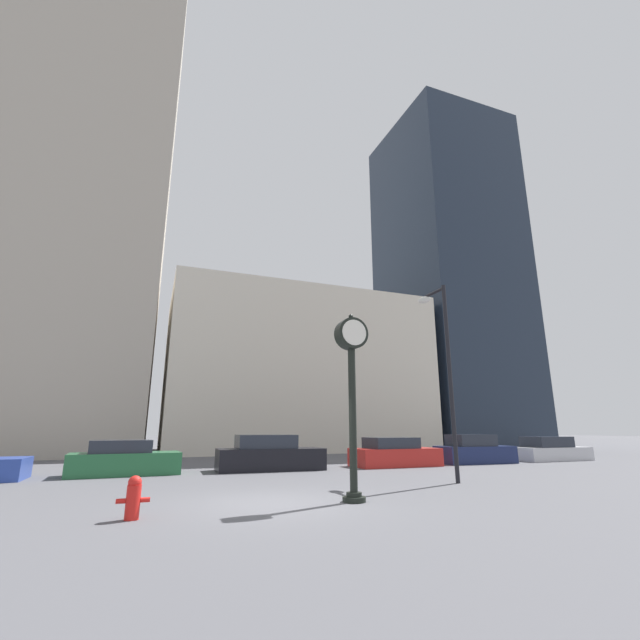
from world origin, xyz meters
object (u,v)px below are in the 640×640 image
at_px(fire_hydrant_near, 133,497).
at_px(car_black, 269,455).
at_px(car_red, 394,454).
at_px(car_navy, 474,451).
at_px(car_green, 124,460).
at_px(car_silver, 550,450).
at_px(street_clock, 352,374).
at_px(street_lamp_right, 442,350).

bearing_deg(fire_hydrant_near, car_black, 60.47).
distance_m(car_black, car_red, 5.94).
height_order(car_navy, fire_hydrant_near, car_navy).
bearing_deg(car_black, fire_hydrant_near, -117.46).
bearing_deg(fire_hydrant_near, car_navy, 29.12).
distance_m(car_green, car_silver, 21.52).
bearing_deg(car_navy, fire_hydrant_near, -147.55).
relative_size(car_green, car_navy, 1.02).
relative_size(street_clock, car_red, 1.15).
height_order(car_green, car_navy, car_navy).
distance_m(car_navy, fire_hydrant_near, 17.92).
height_order(street_clock, car_silver, street_clock).
height_order(car_green, car_silver, car_green).
bearing_deg(street_lamp_right, street_clock, -152.57).
distance_m(car_red, fire_hydrant_near, 13.92).
height_order(car_green, street_lamp_right, street_lamp_right).
relative_size(car_green, car_silver, 0.92).
height_order(street_clock, car_red, street_clock).
distance_m(car_red, street_lamp_right, 7.16).
xyz_separation_m(car_green, car_navy, (16.28, -0.19, 0.05)).
height_order(car_silver, fire_hydrant_near, car_silver).
bearing_deg(car_green, car_red, -4.74).
distance_m(street_clock, car_silver, 18.28).
bearing_deg(car_green, car_silver, -3.59).
xyz_separation_m(car_silver, fire_hydrant_near, (-20.90, -8.80, -0.12)).
bearing_deg(car_red, car_navy, 1.48).
bearing_deg(street_clock, car_silver, 27.92).
bearing_deg(car_black, street_lamp_right, -50.90).
distance_m(street_clock, car_navy, 13.87).
distance_m(car_silver, street_lamp_right, 13.41).
height_order(car_navy, street_lamp_right, street_lamp_right).
bearing_deg(car_black, car_silver, 1.99).
bearing_deg(street_clock, car_green, 122.73).
distance_m(street_clock, car_black, 8.84).
bearing_deg(fire_hydrant_near, car_red, 38.24).
xyz_separation_m(street_clock, fire_hydrant_near, (-4.90, -0.32, -2.64)).
bearing_deg(car_green, car_navy, -3.97).
bearing_deg(car_silver, car_green, -179.77).
xyz_separation_m(car_green, car_red, (11.56, -0.29, 0.01)).
bearing_deg(car_red, car_green, 178.79).
xyz_separation_m(car_navy, street_lamp_right, (-6.08, -5.97, 3.82)).
bearing_deg(car_red, street_lamp_right, -102.80).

